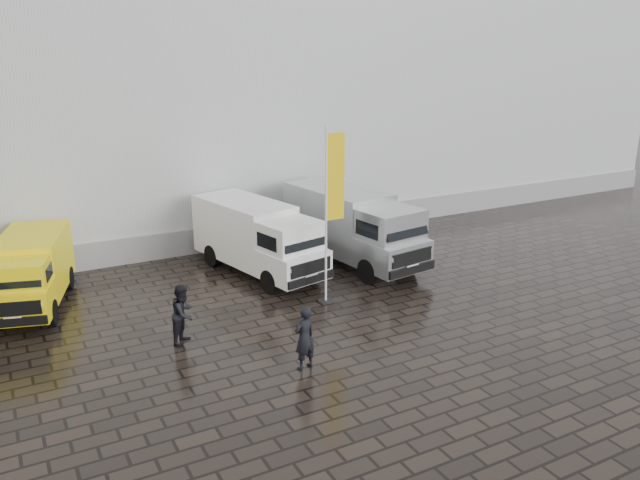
{
  "coord_description": "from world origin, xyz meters",
  "views": [
    {
      "loc": [
        -9.1,
        -14.99,
        7.74
      ],
      "look_at": [
        0.1,
        2.2,
        1.74
      ],
      "focal_mm": 35.0,
      "sensor_mm": 36.0,
      "label": 1
    }
  ],
  "objects_px": {
    "van_yellow": "(30,274)",
    "flagpole": "(331,205)",
    "van_silver": "(353,228)",
    "person_front": "(305,338)",
    "person_tent": "(183,314)",
    "van_white": "(258,239)",
    "wheelie_bin": "(357,221)"
  },
  "relations": [
    {
      "from": "van_silver",
      "to": "person_tent",
      "type": "distance_m",
      "value": 8.31
    },
    {
      "from": "flagpole",
      "to": "person_tent",
      "type": "xyz_separation_m",
      "value": [
        -4.99,
        -0.7,
        -2.32
      ]
    },
    {
      "from": "van_white",
      "to": "wheelie_bin",
      "type": "height_order",
      "value": "van_white"
    },
    {
      "from": "van_silver",
      "to": "person_tent",
      "type": "height_order",
      "value": "van_silver"
    },
    {
      "from": "person_tent",
      "to": "person_front",
      "type": "bearing_deg",
      "value": -98.54
    },
    {
      "from": "wheelie_bin",
      "to": "flagpole",
      "type": "bearing_deg",
      "value": -141.18
    },
    {
      "from": "van_silver",
      "to": "van_yellow",
      "type": "bearing_deg",
      "value": 166.19
    },
    {
      "from": "flagpole",
      "to": "person_front",
      "type": "bearing_deg",
      "value": -127.54
    },
    {
      "from": "van_yellow",
      "to": "person_tent",
      "type": "bearing_deg",
      "value": -37.09
    },
    {
      "from": "van_yellow",
      "to": "van_silver",
      "type": "distance_m",
      "value": 11.01
    },
    {
      "from": "flagpole",
      "to": "person_front",
      "type": "xyz_separation_m",
      "value": [
        -2.75,
        -3.58,
        -2.31
      ]
    },
    {
      "from": "van_white",
      "to": "person_tent",
      "type": "xyz_separation_m",
      "value": [
        -3.96,
        -4.17,
        -0.42
      ]
    },
    {
      "from": "van_yellow",
      "to": "person_front",
      "type": "bearing_deg",
      "value": -36.7
    },
    {
      "from": "van_yellow",
      "to": "van_white",
      "type": "distance_m",
      "value": 7.43
    },
    {
      "from": "van_yellow",
      "to": "flagpole",
      "type": "relative_size",
      "value": 0.85
    },
    {
      "from": "van_white",
      "to": "flagpole",
      "type": "distance_m",
      "value": 4.09
    },
    {
      "from": "van_silver",
      "to": "flagpole",
      "type": "relative_size",
      "value": 1.12
    },
    {
      "from": "wheelie_bin",
      "to": "person_tent",
      "type": "distance_m",
      "value": 11.88
    },
    {
      "from": "van_silver",
      "to": "flagpole",
      "type": "xyz_separation_m",
      "value": [
        -2.51,
        -2.84,
        1.8
      ]
    },
    {
      "from": "van_white",
      "to": "flagpole",
      "type": "height_order",
      "value": "flagpole"
    },
    {
      "from": "person_tent",
      "to": "flagpole",
      "type": "bearing_deg",
      "value": -38.44
    },
    {
      "from": "van_yellow",
      "to": "person_front",
      "type": "relative_size",
      "value": 2.79
    },
    {
      "from": "person_front",
      "to": "van_yellow",
      "type": "bearing_deg",
      "value": -67.12
    },
    {
      "from": "van_silver",
      "to": "van_white",
      "type": "bearing_deg",
      "value": 161.68
    },
    {
      "from": "van_silver",
      "to": "person_front",
      "type": "height_order",
      "value": "van_silver"
    },
    {
      "from": "van_white",
      "to": "flagpole",
      "type": "xyz_separation_m",
      "value": [
        1.03,
        -3.47,
        1.9
      ]
    },
    {
      "from": "flagpole",
      "to": "van_silver",
      "type": "bearing_deg",
      "value": 48.58
    },
    {
      "from": "person_front",
      "to": "wheelie_bin",
      "type": "bearing_deg",
      "value": -141.9
    },
    {
      "from": "van_white",
      "to": "van_silver",
      "type": "xyz_separation_m",
      "value": [
        3.54,
        -0.63,
        0.1
      ]
    },
    {
      "from": "person_front",
      "to": "person_tent",
      "type": "distance_m",
      "value": 3.65
    },
    {
      "from": "person_tent",
      "to": "van_yellow",
      "type": "bearing_deg",
      "value": 80.45
    },
    {
      "from": "van_yellow",
      "to": "wheelie_bin",
      "type": "relative_size",
      "value": 4.29
    }
  ]
}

